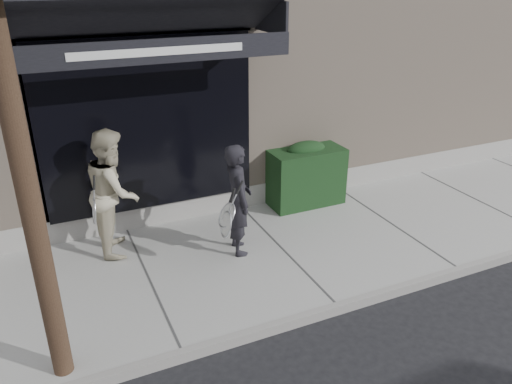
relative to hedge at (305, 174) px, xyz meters
name	(u,v)px	position (x,y,z in m)	size (l,w,h in m)	color
ground	(281,254)	(-1.10, -1.25, -0.66)	(80.00, 80.00, 0.00)	black
sidewalk	(281,251)	(-1.10, -1.25, -0.60)	(20.00, 3.00, 0.12)	#9A9995
curb	(337,308)	(-1.10, -2.80, -0.59)	(20.00, 0.10, 0.14)	gray
building_facade	(176,31)	(-1.11, 3.71, 2.08)	(14.30, 8.04, 5.64)	tan
hedge	(305,174)	(0.00, 0.00, 0.00)	(1.30, 0.70, 1.14)	black
pedestrian_front	(238,200)	(-1.71, -1.06, 0.29)	(0.67, 0.86, 1.65)	black
pedestrian_back	(114,191)	(-3.29, -0.26, 0.38)	(0.86, 1.01, 1.84)	#BCB396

